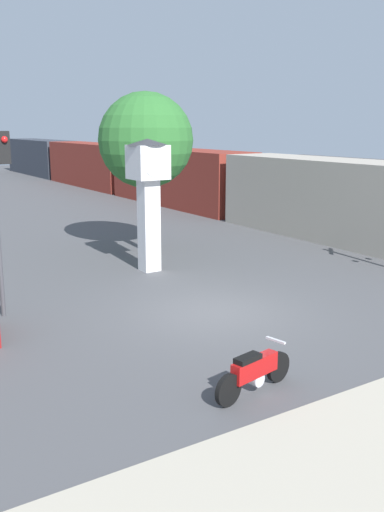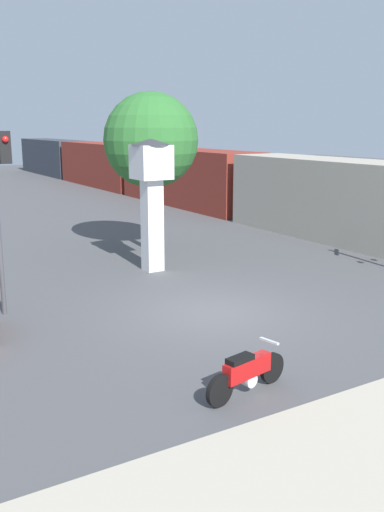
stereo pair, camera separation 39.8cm
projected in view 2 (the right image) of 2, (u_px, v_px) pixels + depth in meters
The scene contains 6 objects.
ground_plane at pixel (215, 313), 14.99m from camera, with size 120.00×120.00×0.00m, color #4C4C4F.
motorcycle at pixel (247, 372), 10.40m from camera, with size 1.99×0.59×0.89m.
clock_tower at pixel (152, 184), 18.78m from camera, with size 1.33×1.33×4.40m.
freight_train at pixel (140, 170), 40.55m from camera, with size 2.80×52.07×3.40m.
traffic_light at pixel (1, 189), 14.25m from camera, with size 0.50×0.35×4.79m.
street_tree at pixel (151, 141), 21.45m from camera, with size 3.58×3.58×6.06m.
Camera 2 is at (-7.89, -11.90, 4.83)m, focal length 40.00 mm.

